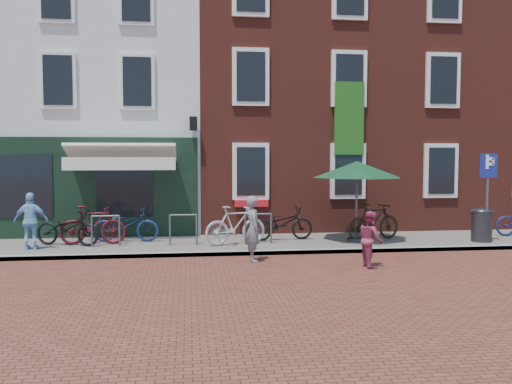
{
  "coord_description": "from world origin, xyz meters",
  "views": [
    {
      "loc": [
        -1.36,
        -13.07,
        2.43
      ],
      "look_at": [
        0.45,
        1.26,
        1.49
      ],
      "focal_mm": 37.81,
      "sensor_mm": 36.0,
      "label": 1
    }
  ],
  "objects": [
    {
      "name": "building_brick_right",
      "position": [
        8.0,
        7.0,
        5.0
      ],
      "size": [
        6.0,
        8.0,
        10.0
      ],
      "primitive_type": "cube",
      "color": "maroon",
      "rests_on": "ground"
    },
    {
      "name": "building_stucco",
      "position": [
        -5.0,
        7.0,
        4.5
      ],
      "size": [
        8.0,
        8.0,
        9.0
      ],
      "primitive_type": "cube",
      "color": "silver",
      "rests_on": "ground"
    },
    {
      "name": "boy",
      "position": [
        2.63,
        -1.67,
        0.62
      ],
      "size": [
        0.5,
        0.62,
        1.24
      ],
      "primitive_type": "imported",
      "rotation": [
        0.0,
        0.0,
        1.62
      ],
      "color": "#9D3552",
      "rests_on": "ground"
    },
    {
      "name": "parasol",
      "position": [
        3.26,
        1.3,
        2.17
      ],
      "size": [
        2.49,
        2.49,
        2.31
      ],
      "color": "#4C4C4F",
      "rests_on": "sidewalk"
    },
    {
      "name": "cafe_person",
      "position": [
        -5.29,
        1.0,
        0.82
      ],
      "size": [
        0.86,
        0.4,
        1.44
      ],
      "primitive_type": "imported",
      "rotation": [
        0.0,
        0.0,
        3.08
      ],
      "color": "#7EB9E5",
      "rests_on": "sidewalk"
    },
    {
      "name": "bicycle_2",
      "position": [
        -3.07,
        1.98,
        0.57
      ],
      "size": [
        1.83,
        0.77,
        0.94
      ],
      "primitive_type": "imported",
      "rotation": [
        0.0,
        0.0,
        1.49
      ],
      "color": "navy",
      "rests_on": "sidewalk"
    },
    {
      "name": "bicycle_3",
      "position": [
        -0.12,
        1.11,
        0.62
      ],
      "size": [
        1.8,
        1.0,
        1.04
      ],
      "primitive_type": "imported",
      "rotation": [
        0.0,
        0.0,
        1.89
      ],
      "color": "#ABABAE",
      "rests_on": "sidewalk"
    },
    {
      "name": "sidewalk",
      "position": [
        1.0,
        1.5,
        0.05
      ],
      "size": [
        24.0,
        3.0,
        0.1
      ],
      "primitive_type": "cube",
      "color": "slate",
      "rests_on": "ground"
    },
    {
      "name": "ground",
      "position": [
        0.0,
        0.0,
        0.0
      ],
      "size": [
        80.0,
        80.0,
        0.0
      ],
      "primitive_type": "plane",
      "color": "brown"
    },
    {
      "name": "bicycle_1",
      "position": [
        -3.89,
        1.59,
        0.62
      ],
      "size": [
        1.74,
        0.52,
        1.04
      ],
      "primitive_type": "imported",
      "rotation": [
        0.0,
        0.0,
        1.59
      ],
      "color": "#4D0F15",
      "rests_on": "sidewalk"
    },
    {
      "name": "bicycle_5",
      "position": [
        3.79,
        1.4,
        0.62
      ],
      "size": [
        1.79,
        1.01,
        1.04
      ],
      "primitive_type": "imported",
      "rotation": [
        0.0,
        0.0,
        1.89
      ],
      "color": "black",
      "rests_on": "sidewalk"
    },
    {
      "name": "building_brick_mid",
      "position": [
        2.0,
        7.0,
        5.0
      ],
      "size": [
        6.0,
        8.0,
        10.0
      ],
      "primitive_type": "cube",
      "color": "maroon",
      "rests_on": "ground"
    },
    {
      "name": "litter_bin",
      "position": [
        6.66,
        0.8,
        0.62
      ],
      "size": [
        0.55,
        0.55,
        1.01
      ],
      "color": "#2E2E31",
      "rests_on": "sidewalk"
    },
    {
      "name": "parking_sign",
      "position": [
        6.68,
        0.58,
        1.75
      ],
      "size": [
        0.5,
        0.08,
        2.43
      ],
      "color": "#4C4C4F",
      "rests_on": "sidewalk"
    },
    {
      "name": "bicycle_4",
      "position": [
        1.24,
        1.72,
        0.57
      ],
      "size": [
        1.84,
        0.83,
        0.94
      ],
      "primitive_type": "imported",
      "rotation": [
        0.0,
        0.0,
        1.69
      ],
      "color": "black",
      "rests_on": "sidewalk"
    },
    {
      "name": "bicycle_0",
      "position": [
        -4.52,
        1.51,
        0.57
      ],
      "size": [
        1.89,
        1.18,
        0.94
      ],
      "primitive_type": "imported",
      "rotation": [
        0.0,
        0.0,
        1.23
      ],
      "color": "black",
      "rests_on": "sidewalk"
    },
    {
      "name": "woman",
      "position": [
        0.14,
        -0.72,
        0.76
      ],
      "size": [
        0.37,
        0.56,
        1.53
      ],
      "primitive_type": "imported",
      "rotation": [
        0.0,
        0.0,
        1.59
      ],
      "color": "slate",
      "rests_on": "ground"
    }
  ]
}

